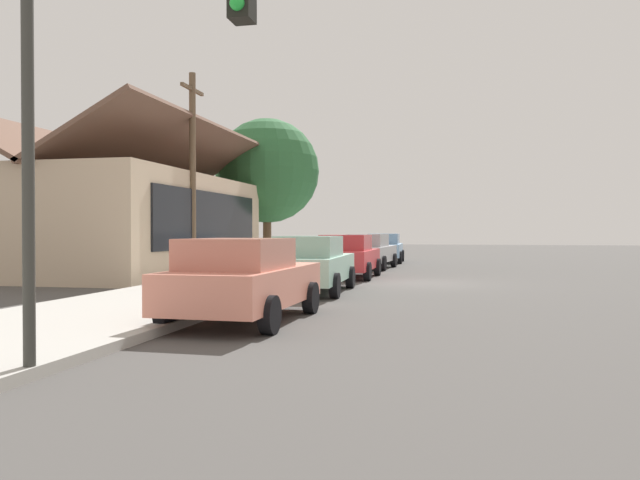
% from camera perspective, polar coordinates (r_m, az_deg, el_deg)
% --- Properties ---
extents(ground_plane, '(120.00, 120.00, 0.00)m').
position_cam_1_polar(ground_plane, '(20.83, 9.01, -3.94)').
color(ground_plane, '#4C4947').
extents(sidewalk_curb, '(60.00, 4.20, 0.16)m').
position_cam_1_polar(sidewalk_curb, '(21.88, -5.82, -3.50)').
color(sidewalk_curb, '#B2AFA8').
rests_on(sidewalk_curb, ground).
extents(car_coral, '(4.44, 2.17, 1.59)m').
position_cam_1_polar(car_coral, '(11.87, -7.05, -3.58)').
color(car_coral, '#EA8C75').
rests_on(car_coral, ground).
extents(car_seafoam, '(4.78, 2.07, 1.59)m').
position_cam_1_polar(car_seafoam, '(17.36, -0.74, -2.19)').
color(car_seafoam, '#9ED1BC').
rests_on(car_seafoam, ground).
extents(car_cherry, '(4.36, 2.06, 1.59)m').
position_cam_1_polar(car_cherry, '(22.83, 2.56, -1.47)').
color(car_cherry, red).
rests_on(car_cherry, ground).
extents(car_silver, '(4.84, 2.16, 1.59)m').
position_cam_1_polar(car_silver, '(28.46, 4.57, -1.01)').
color(car_silver, silver).
rests_on(car_silver, ground).
extents(car_skyblue, '(4.41, 2.14, 1.59)m').
position_cam_1_polar(car_skyblue, '(34.24, 5.95, -0.71)').
color(car_skyblue, '#8CB7E0').
rests_on(car_skyblue, ground).
extents(storefront_building, '(12.85, 7.79, 6.06)m').
position_cam_1_polar(storefront_building, '(26.49, -17.51, 1.62)').
color(storefront_building, '#CCB293').
rests_on(storefront_building, ground).
extents(shade_tree, '(5.46, 5.46, 7.62)m').
position_cam_1_polar(shade_tree, '(32.86, -4.88, 6.32)').
color(shade_tree, brown).
rests_on(shade_tree, ground).
extents(traffic_light_main, '(0.37, 2.79, 5.20)m').
position_cam_1_polar(traffic_light_main, '(7.51, -18.70, 14.36)').
color(traffic_light_main, '#383833').
rests_on(traffic_light_main, ground).
extents(utility_pole_wooden, '(1.80, 0.24, 7.50)m').
position_cam_1_polar(utility_pole_wooden, '(23.27, -11.63, 6.24)').
color(utility_pole_wooden, brown).
rests_on(utility_pole_wooden, ground).
extents(fire_hydrant_red, '(0.22, 0.22, 0.71)m').
position_cam_1_polar(fire_hydrant_red, '(30.67, 2.20, -1.47)').
color(fire_hydrant_red, red).
rests_on(fire_hydrant_red, sidewalk_curb).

